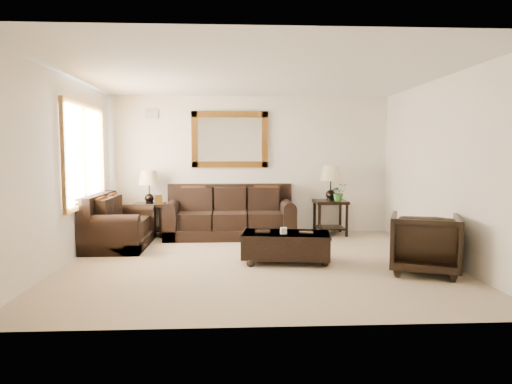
{
  "coord_description": "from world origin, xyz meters",
  "views": [
    {
      "loc": [
        -0.34,
        -6.55,
        1.6
      ],
      "look_at": [
        0.03,
        0.6,
        0.97
      ],
      "focal_mm": 32.0,
      "sensor_mm": 36.0,
      "label": 1
    }
  ],
  "objects": [
    {
      "name": "end_table_left",
      "position": [
        -1.93,
        2.17,
        0.82
      ],
      "size": [
        0.57,
        0.57,
        1.26
      ],
      "color": "black",
      "rests_on": "room"
    },
    {
      "name": "potted_plant",
      "position": [
        1.69,
        2.04,
        0.8
      ],
      "size": [
        0.33,
        0.36,
        0.26
      ],
      "primitive_type": "imported",
      "rotation": [
        0.0,
        0.0,
        0.1
      ],
      "color": "#2D5D1F",
      "rests_on": "end_table_right"
    },
    {
      "name": "window",
      "position": [
        -2.7,
        0.9,
        1.55
      ],
      "size": [
        0.07,
        1.96,
        1.66
      ],
      "color": "white",
      "rests_on": "room"
    },
    {
      "name": "end_table_right",
      "position": [
        1.56,
        2.15,
        0.88
      ],
      "size": [
        0.61,
        0.61,
        1.35
      ],
      "color": "black",
      "rests_on": "room"
    },
    {
      "name": "room",
      "position": [
        0.0,
        0.0,
        1.35
      ],
      "size": [
        5.51,
        5.01,
        2.71
      ],
      "color": "gray",
      "rests_on": "ground"
    },
    {
      "name": "mirror",
      "position": [
        -0.39,
        2.47,
        1.85
      ],
      "size": [
        1.5,
        0.06,
        1.1
      ],
      "color": "#4F290F",
      "rests_on": "room"
    },
    {
      "name": "sofa",
      "position": [
        -0.39,
        2.03,
        0.36
      ],
      "size": [
        2.4,
        1.04,
        0.98
      ],
      "color": "black",
      "rests_on": "room"
    },
    {
      "name": "coffee_table",
      "position": [
        0.43,
        -0.04,
        0.27
      ],
      "size": [
        1.36,
        0.87,
        0.54
      ],
      "rotation": [
        0.0,
        0.0,
        -0.15
      ],
      "color": "black",
      "rests_on": "room"
    },
    {
      "name": "loveseat",
      "position": [
        -2.32,
        1.22,
        0.33
      ],
      "size": [
        0.95,
        1.59,
        0.9
      ],
      "rotation": [
        0.0,
        0.0,
        1.57
      ],
      "color": "black",
      "rests_on": "room"
    },
    {
      "name": "armchair",
      "position": [
        2.2,
        -0.72,
        0.44
      ],
      "size": [
        1.09,
        1.06,
        0.88
      ],
      "primitive_type": "imported",
      "rotation": [
        0.0,
        0.0,
        2.76
      ],
      "color": "black",
      "rests_on": "floor"
    },
    {
      "name": "air_vent",
      "position": [
        -1.9,
        2.48,
        2.35
      ],
      "size": [
        0.25,
        0.02,
        0.18
      ],
      "primitive_type": "cube",
      "color": "#999999",
      "rests_on": "room"
    }
  ]
}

